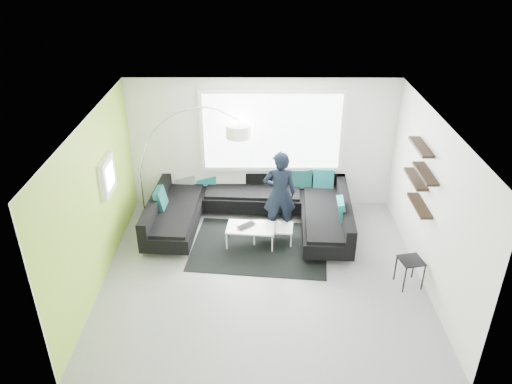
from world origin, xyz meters
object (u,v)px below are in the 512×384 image
sectional_sofa (250,212)px  side_table (409,272)px  coffee_table (262,234)px  arc_lamp (139,171)px  laptop (248,227)px  person (280,194)px

sectional_sofa → side_table: sectional_sofa is taller
sectional_sofa → side_table: bearing=-30.4°
sectional_sofa → coffee_table: bearing=-62.7°
arc_lamp → side_table: 5.32m
side_table → laptop: size_ratio=1.17×
arc_lamp → person: (2.72, -0.30, -0.34)m
coffee_table → laptop: 0.35m
sectional_sofa → coffee_table: (0.23, -0.53, -0.18)m
coffee_table → person: 0.84m
sectional_sofa → laptop: size_ratio=9.22×
coffee_table → arc_lamp: 2.68m
sectional_sofa → arc_lamp: (-2.15, 0.13, 0.84)m
arc_lamp → person: bearing=-13.9°
side_table → sectional_sofa: bearing=146.2°
arc_lamp → side_table: bearing=-29.5°
sectional_sofa → person: person is taller
arc_lamp → person: 2.76m
side_table → person: person is taller
coffee_table → person: size_ratio=0.67×
laptop → sectional_sofa: bearing=47.3°
person → coffee_table: bearing=45.1°
arc_lamp → laptop: (2.12, -0.73, -0.82)m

